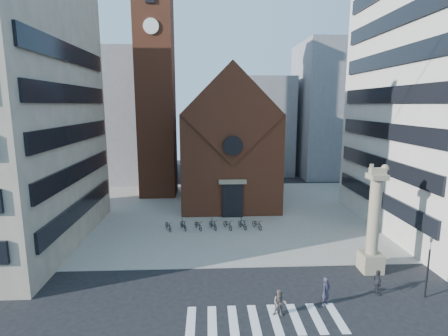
{
  "coord_description": "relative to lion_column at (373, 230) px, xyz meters",
  "views": [
    {
      "loc": [
        -2.91,
        -22.37,
        13.12
      ],
      "look_at": [
        -1.44,
        8.0,
        7.55
      ],
      "focal_mm": 28.0,
      "sensor_mm": 36.0,
      "label": 1
    }
  ],
  "objects": [
    {
      "name": "ground",
      "position": [
        -10.01,
        -3.0,
        -3.46
      ],
      "size": [
        120.0,
        120.0,
        0.0
      ],
      "primitive_type": "plane",
      "color": "black",
      "rests_on": "ground"
    },
    {
      "name": "piazza",
      "position": [
        -10.01,
        16.0,
        -3.43
      ],
      "size": [
        46.0,
        30.0,
        0.05
      ],
      "primitive_type": "cube",
      "color": "#9A958C",
      "rests_on": "ground"
    },
    {
      "name": "zebra_crossing",
      "position": [
        -9.46,
        -6.0,
        -3.45
      ],
      "size": [
        10.2,
        3.2,
        0.01
      ],
      "primitive_type": null,
      "color": "white",
      "rests_on": "ground"
    },
    {
      "name": "church",
      "position": [
        -10.01,
        22.04,
        4.53
      ],
      "size": [
        12.0,
        16.65,
        18.0
      ],
      "color": "brown",
      "rests_on": "ground"
    },
    {
      "name": "campanile",
      "position": [
        -20.01,
        25.0,
        12.28
      ],
      "size": [
        5.5,
        5.5,
        31.2
      ],
      "color": "brown",
      "rests_on": "ground"
    },
    {
      "name": "bg_block_left",
      "position": [
        -30.01,
        37.0,
        7.54
      ],
      "size": [
        16.0,
        14.0,
        22.0
      ],
      "primitive_type": "cube",
      "color": "gray",
      "rests_on": "ground"
    },
    {
      "name": "bg_block_mid",
      "position": [
        -4.01,
        42.0,
        5.54
      ],
      "size": [
        14.0,
        12.0,
        18.0
      ],
      "primitive_type": "cube",
      "color": "gray",
      "rests_on": "ground"
    },
    {
      "name": "bg_block_right",
      "position": [
        11.99,
        39.0,
        8.54
      ],
      "size": [
        16.0,
        14.0,
        24.0
      ],
      "primitive_type": "cube",
      "color": "gray",
      "rests_on": "ground"
    },
    {
      "name": "lion_column",
      "position": [
        0.0,
        0.0,
        0.0
      ],
      "size": [
        1.63,
        1.6,
        8.68
      ],
      "color": "gray",
      "rests_on": "ground"
    },
    {
      "name": "traffic_light",
      "position": [
        1.99,
        -4.0,
        -1.17
      ],
      "size": [
        0.13,
        0.16,
        4.3
      ],
      "color": "black",
      "rests_on": "ground"
    },
    {
      "name": "pedestrian_0",
      "position": [
        -5.17,
        -4.59,
        -2.49
      ],
      "size": [
        0.84,
        0.8,
        1.94
      ],
      "primitive_type": "imported",
      "rotation": [
        0.0,
        0.0,
        0.66
      ],
      "color": "#2D2A3A",
      "rests_on": "ground"
    },
    {
      "name": "pedestrian_1",
      "position": [
        -8.48,
        -5.65,
        -2.58
      ],
      "size": [
        1.01,
        0.88,
        1.76
      ],
      "primitive_type": "imported",
      "rotation": [
        0.0,
        0.0,
        -0.29
      ],
      "color": "#62544E",
      "rests_on": "ground"
    },
    {
      "name": "pedestrian_2",
      "position": [
        -1.17,
        -3.51,
        -2.54
      ],
      "size": [
        0.53,
        1.1,
        1.83
      ],
      "primitive_type": "imported",
      "rotation": [
        0.0,
        0.0,
        1.49
      ],
      "color": "#25272C",
      "rests_on": "ground"
    },
    {
      "name": "scooter_0",
      "position": [
        -17.08,
        9.91,
        -2.9
      ],
      "size": [
        1.39,
        2.03,
        1.01
      ],
      "primitive_type": "imported",
      "rotation": [
        0.0,
        0.0,
        0.41
      ],
      "color": "black",
      "rests_on": "piazza"
    },
    {
      "name": "scooter_1",
      "position": [
        -15.51,
        9.91,
        -2.85
      ],
      "size": [
        1.23,
        1.92,
        1.12
      ],
      "primitive_type": "imported",
      "rotation": [
        0.0,
        0.0,
        0.41
      ],
      "color": "black",
      "rests_on": "piazza"
    },
    {
      "name": "scooter_2",
      "position": [
        -13.94,
        9.91,
        -2.9
      ],
      "size": [
        1.39,
        2.03,
        1.01
      ],
      "primitive_type": "imported",
      "rotation": [
        0.0,
        0.0,
        0.41
      ],
      "color": "black",
      "rests_on": "piazza"
    },
    {
      "name": "scooter_3",
      "position": [
        -12.37,
        9.91,
        -2.85
      ],
      "size": [
        1.23,
        1.92,
        1.12
      ],
      "primitive_type": "imported",
      "rotation": [
        0.0,
        0.0,
        0.41
      ],
      "color": "black",
      "rests_on": "piazza"
    },
    {
      "name": "scooter_4",
      "position": [
        -10.81,
        9.91,
        -2.9
      ],
      "size": [
        1.39,
        2.03,
        1.01
      ],
      "primitive_type": "imported",
      "rotation": [
        0.0,
        0.0,
        0.41
      ],
      "color": "black",
      "rests_on": "piazza"
    },
    {
      "name": "scooter_5",
      "position": [
        -9.24,
        9.91,
        -2.85
      ],
      "size": [
        1.23,
        1.92,
        1.12
      ],
      "primitive_type": "imported",
      "rotation": [
        0.0,
        0.0,
        0.41
      ],
      "color": "black",
      "rests_on": "piazza"
    },
    {
      "name": "scooter_6",
      "position": [
        -7.67,
        9.91,
        -2.9
      ],
      "size": [
        1.39,
        2.03,
        1.01
      ],
      "primitive_type": "imported",
      "rotation": [
        0.0,
        0.0,
        0.41
      ],
      "color": "black",
      "rests_on": "piazza"
    }
  ]
}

